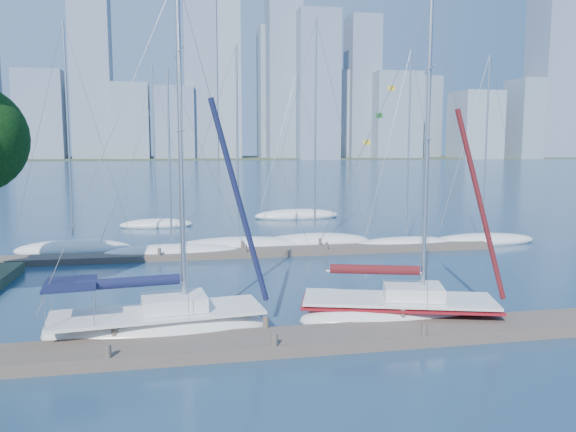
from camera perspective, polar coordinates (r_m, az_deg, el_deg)
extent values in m
plane|color=#172F49|center=(18.97, -1.83, -13.29)|extent=(700.00, 700.00, 0.00)
cube|color=brown|center=(18.90, -1.84, -12.72)|extent=(26.00, 2.00, 0.40)
cube|color=brown|center=(34.51, -2.85, -3.69)|extent=(30.00, 1.80, 0.36)
cube|color=#38472D|center=(337.64, -10.68, 5.76)|extent=(800.00, 100.00, 1.50)
ellipsoid|color=white|center=(20.49, -13.00, -11.24)|extent=(8.03, 3.40, 1.37)
cube|color=white|center=(20.30, -13.05, -9.52)|extent=(7.44, 3.13, 0.11)
cube|color=white|center=(20.26, -11.52, -8.58)|extent=(2.36, 1.89, 0.50)
cylinder|color=silver|center=(19.57, -10.84, 6.84)|extent=(0.16, 0.16, 11.30)
cylinder|color=silver|center=(19.99, -15.83, -6.76)|extent=(3.68, 0.50, 0.09)
cylinder|color=#101937|center=(19.97, -15.83, -6.50)|extent=(3.42, 0.74, 0.36)
cube|color=#101937|center=(19.99, -21.24, -6.43)|extent=(1.87, 2.34, 0.07)
ellipsoid|color=white|center=(22.06, 11.11, -9.87)|extent=(8.09, 4.61, 1.35)
cube|color=white|center=(21.89, 11.15, -8.29)|extent=(7.49, 4.26, 0.11)
cube|color=white|center=(21.87, 12.59, -7.48)|extent=(2.54, 2.19, 0.49)
cylinder|color=silver|center=(21.24, 13.93, 6.11)|extent=(0.16, 0.16, 10.85)
cylinder|color=silver|center=(21.57, 8.77, -5.63)|extent=(3.52, 1.13, 0.09)
cylinder|color=#4D1017|center=(21.55, 8.77, -5.40)|extent=(3.32, 1.30, 0.36)
cube|color=maroon|center=(21.93, 11.14, -8.67)|extent=(7.67, 4.40, 0.09)
ellipsoid|color=white|center=(37.60, -20.94, -3.20)|extent=(7.32, 3.26, 1.21)
cylinder|color=silver|center=(37.07, -21.44, 8.08)|extent=(0.13, 0.13, 12.96)
ellipsoid|color=white|center=(34.75, -11.70, -3.72)|extent=(8.36, 2.25, 1.10)
cylinder|color=silver|center=(34.17, -11.95, 5.99)|extent=(0.12, 0.12, 10.13)
ellipsoid|color=white|center=(36.38, -5.05, -3.09)|extent=(9.05, 5.69, 1.21)
cylinder|color=silver|center=(35.83, -5.17, 7.64)|extent=(0.13, 0.13, 11.78)
ellipsoid|color=white|center=(37.76, 2.73, -2.69)|extent=(8.04, 3.95, 1.24)
cylinder|color=silver|center=(37.25, 2.80, 9.17)|extent=(0.14, 0.14, 13.73)
ellipsoid|color=white|center=(38.08, 11.90, -2.82)|extent=(7.47, 4.63, 0.99)
cylinder|color=silver|center=(37.54, 12.16, 7.27)|extent=(0.11, 0.11, 11.90)
ellipsoid|color=white|center=(40.76, 19.10, -2.40)|extent=(8.05, 4.06, 1.06)
cylinder|color=silver|center=(40.26, 19.48, 6.96)|extent=(0.12, 0.12, 11.73)
ellipsoid|color=white|center=(47.81, -13.22, -0.87)|extent=(6.27, 4.12, 1.02)
cylinder|color=silver|center=(47.39, -13.45, 7.38)|extent=(0.11, 0.11, 12.24)
ellipsoid|color=white|center=(52.36, 0.90, 0.04)|extent=(8.30, 5.50, 1.26)
cylinder|color=silver|center=(51.97, 0.92, 7.77)|extent=(0.14, 0.14, 12.25)
cube|color=slate|center=(312.72, -23.78, 9.31)|extent=(23.14, 17.63, 44.74)
cube|color=#8695A1|center=(330.25, -19.11, 8.69)|extent=(13.74, 17.61, 36.98)
cube|color=gray|center=(303.64, -15.67, 9.17)|extent=(18.66, 19.81, 38.85)
cube|color=slate|center=(304.50, -11.51, 9.20)|extent=(20.77, 16.86, 37.98)
cube|color=#8695A1|center=(310.54, -6.76, 14.30)|extent=(19.25, 14.99, 92.52)
cube|color=gray|center=(328.25, -1.50, 12.27)|extent=(16.89, 17.46, 73.51)
cube|color=slate|center=(306.84, 2.95, 13.02)|extent=(21.76, 18.95, 77.64)
cube|color=#8695A1|center=(326.69, 5.77, 10.12)|extent=(15.20, 17.11, 49.06)
cube|color=gray|center=(320.42, 10.80, 9.93)|extent=(25.89, 18.80, 47.24)
cube|color=slate|center=(360.25, 13.69, 9.67)|extent=(15.24, 17.52, 49.17)
cube|color=#8695A1|center=(340.49, 18.48, 8.72)|extent=(23.23, 23.94, 37.77)
cube|color=gray|center=(356.63, 22.80, 9.05)|extent=(14.11, 21.38, 45.32)
cube|color=slate|center=(372.11, 25.24, 12.50)|extent=(22.21, 23.60, 92.95)
cube|color=#8695A1|center=(402.77, 26.68, 10.21)|extent=(15.77, 17.08, 68.58)
cube|color=slate|center=(314.96, -19.45, 16.34)|extent=(19.35, 18.00, 119.52)
cube|color=slate|center=(310.34, -8.92, 14.21)|extent=(16.68, 18.00, 91.92)
cube|color=slate|center=(316.05, -0.47, 15.02)|extent=(17.98, 18.00, 101.38)
cube|color=slate|center=(325.95, 7.52, 12.70)|extent=(16.90, 18.00, 78.50)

